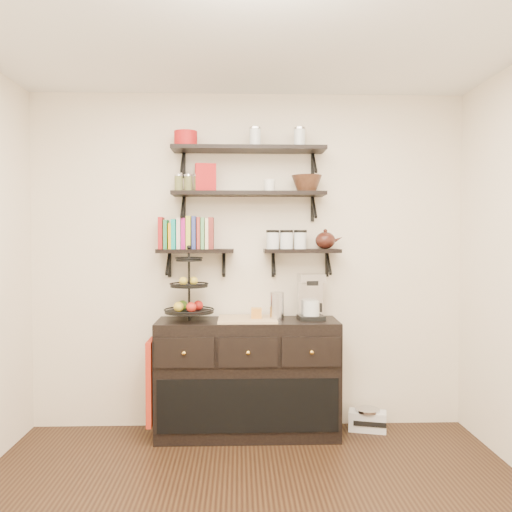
# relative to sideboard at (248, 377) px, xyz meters

# --- Properties ---
(back_wall) EXTENTS (3.50, 0.02, 2.70)m
(back_wall) POSITION_rel_sideboard_xyz_m (0.01, 0.24, 0.90)
(back_wall) COLOR white
(back_wall) RESTS_ON ground
(shelf_top) EXTENTS (1.20, 0.27, 0.23)m
(shelf_top) POSITION_rel_sideboard_xyz_m (0.01, 0.10, 1.78)
(shelf_top) COLOR black
(shelf_top) RESTS_ON back_wall
(shelf_mid) EXTENTS (1.20, 0.27, 0.23)m
(shelf_mid) POSITION_rel_sideboard_xyz_m (0.01, 0.10, 1.43)
(shelf_mid) COLOR black
(shelf_mid) RESTS_ON back_wall
(shelf_low_left) EXTENTS (0.60, 0.25, 0.23)m
(shelf_low_left) POSITION_rel_sideboard_xyz_m (-0.41, 0.12, 0.98)
(shelf_low_left) COLOR black
(shelf_low_left) RESTS_ON back_wall
(shelf_low_right) EXTENTS (0.60, 0.25, 0.23)m
(shelf_low_right) POSITION_rel_sideboard_xyz_m (0.43, 0.12, 0.98)
(shelf_low_right) COLOR black
(shelf_low_right) RESTS_ON back_wall
(cookbooks) EXTENTS (0.43, 0.15, 0.26)m
(cookbooks) POSITION_rel_sideboard_xyz_m (-0.46, 0.12, 1.11)
(cookbooks) COLOR #A4181B
(cookbooks) RESTS_ON shelf_low_left
(glass_canisters) EXTENTS (0.32, 0.10, 0.13)m
(glass_canisters) POSITION_rel_sideboard_xyz_m (0.31, 0.12, 1.06)
(glass_canisters) COLOR silver
(glass_canisters) RESTS_ON shelf_low_right
(sideboard) EXTENTS (1.40, 0.50, 0.92)m
(sideboard) POSITION_rel_sideboard_xyz_m (0.00, 0.00, 0.00)
(sideboard) COLOR black
(sideboard) RESTS_ON floor
(fruit_stand) EXTENTS (0.38, 0.38, 0.55)m
(fruit_stand) POSITION_rel_sideboard_xyz_m (-0.45, 0.00, 0.64)
(fruit_stand) COLOR black
(fruit_stand) RESTS_ON sideboard
(candle) EXTENTS (0.08, 0.08, 0.08)m
(candle) POSITION_rel_sideboard_xyz_m (0.07, 0.00, 0.50)
(candle) COLOR #BD782B
(candle) RESTS_ON sideboard
(coffee_maker) EXTENTS (0.21, 0.20, 0.36)m
(coffee_maker) POSITION_rel_sideboard_xyz_m (0.49, 0.02, 0.62)
(coffee_maker) COLOR black
(coffee_maker) RESTS_ON sideboard
(thermal_carafe) EXTENTS (0.11, 0.11, 0.22)m
(thermal_carafe) POSITION_rel_sideboard_xyz_m (0.23, -0.02, 0.56)
(thermal_carafe) COLOR silver
(thermal_carafe) RESTS_ON sideboard
(apron) EXTENTS (0.04, 0.27, 0.63)m
(apron) POSITION_rel_sideboard_xyz_m (-0.73, -0.10, 0.00)
(apron) COLOR maroon
(apron) RESTS_ON sideboard
(radio) EXTENTS (0.32, 0.24, 0.18)m
(radio) POSITION_rel_sideboard_xyz_m (0.96, 0.06, -0.37)
(radio) COLOR silver
(radio) RESTS_ON floor
(recipe_box) EXTENTS (0.17, 0.09, 0.22)m
(recipe_box) POSITION_rel_sideboard_xyz_m (-0.33, 0.10, 1.56)
(recipe_box) COLOR #A91315
(recipe_box) RESTS_ON shelf_mid
(walnut_bowl) EXTENTS (0.24, 0.24, 0.13)m
(walnut_bowl) POSITION_rel_sideboard_xyz_m (0.47, 0.10, 1.51)
(walnut_bowl) COLOR black
(walnut_bowl) RESTS_ON shelf_mid
(ramekins) EXTENTS (0.09, 0.09, 0.10)m
(ramekins) POSITION_rel_sideboard_xyz_m (0.17, 0.10, 1.50)
(ramekins) COLOR white
(ramekins) RESTS_ON shelf_mid
(teapot) EXTENTS (0.22, 0.17, 0.16)m
(teapot) POSITION_rel_sideboard_xyz_m (0.62, 0.12, 1.08)
(teapot) COLOR #33150F
(teapot) RESTS_ON shelf_low_right
(red_pot) EXTENTS (0.18, 0.18, 0.12)m
(red_pot) POSITION_rel_sideboard_xyz_m (-0.48, 0.10, 1.86)
(red_pot) COLOR #A91315
(red_pot) RESTS_ON shelf_top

